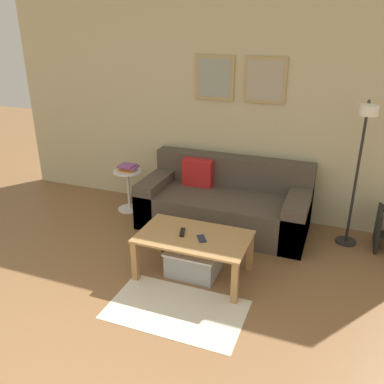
{
  "coord_description": "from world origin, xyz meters",
  "views": [
    {
      "loc": [
        1.41,
        -0.95,
        2.21
      ],
      "look_at": [
        0.23,
        2.09,
        0.85
      ],
      "focal_mm": 38.0,
      "sensor_mm": 36.0,
      "label": 1
    }
  ],
  "objects_px": {
    "side_table": "(128,186)",
    "remote_control": "(182,232)",
    "couch": "(224,204)",
    "floor_lamp": "(360,158)",
    "cell_phone": "(202,239)",
    "book_stack": "(128,167)",
    "storage_bin": "(194,261)",
    "coffee_table": "(194,242)"
  },
  "relations": [
    {
      "from": "couch",
      "to": "storage_bin",
      "type": "height_order",
      "value": "couch"
    },
    {
      "from": "side_table",
      "to": "book_stack",
      "type": "height_order",
      "value": "book_stack"
    },
    {
      "from": "cell_phone",
      "to": "couch",
      "type": "bearing_deg",
      "value": 63.98
    },
    {
      "from": "couch",
      "to": "storage_bin",
      "type": "xyz_separation_m",
      "value": [
        0.02,
        -1.05,
        -0.15
      ]
    },
    {
      "from": "floor_lamp",
      "to": "side_table",
      "type": "height_order",
      "value": "floor_lamp"
    },
    {
      "from": "side_table",
      "to": "storage_bin",
      "type": "bearing_deg",
      "value": -39.07
    },
    {
      "from": "floor_lamp",
      "to": "remote_control",
      "type": "height_order",
      "value": "floor_lamp"
    },
    {
      "from": "floor_lamp",
      "to": "side_table",
      "type": "xyz_separation_m",
      "value": [
        -2.62,
        0.07,
        -0.7
      ]
    },
    {
      "from": "couch",
      "to": "side_table",
      "type": "relative_size",
      "value": 3.62
    },
    {
      "from": "couch",
      "to": "coffee_table",
      "type": "relative_size",
      "value": 1.86
    },
    {
      "from": "remote_control",
      "to": "side_table",
      "type": "bearing_deg",
      "value": 120.66
    },
    {
      "from": "book_stack",
      "to": "remote_control",
      "type": "height_order",
      "value": "book_stack"
    },
    {
      "from": "floor_lamp",
      "to": "cell_phone",
      "type": "xyz_separation_m",
      "value": [
        -1.24,
        -1.03,
        -0.6
      ]
    },
    {
      "from": "coffee_table",
      "to": "storage_bin",
      "type": "relative_size",
      "value": 2.1
    },
    {
      "from": "cell_phone",
      "to": "floor_lamp",
      "type": "bearing_deg",
      "value": 7.38
    },
    {
      "from": "remote_control",
      "to": "floor_lamp",
      "type": "bearing_deg",
      "value": 17.15
    },
    {
      "from": "coffee_table",
      "to": "storage_bin",
      "type": "xyz_separation_m",
      "value": [
        -0.01,
        0.03,
        -0.22
      ]
    },
    {
      "from": "side_table",
      "to": "couch",
      "type": "bearing_deg",
      "value": 0.73
    },
    {
      "from": "floor_lamp",
      "to": "remote_control",
      "type": "bearing_deg",
      "value": -145.62
    },
    {
      "from": "coffee_table",
      "to": "storage_bin",
      "type": "distance_m",
      "value": 0.22
    },
    {
      "from": "couch",
      "to": "book_stack",
      "type": "relative_size",
      "value": 7.46
    },
    {
      "from": "couch",
      "to": "remote_control",
      "type": "relative_size",
      "value": 12.65
    },
    {
      "from": "remote_control",
      "to": "coffee_table",
      "type": "bearing_deg",
      "value": -21.2
    },
    {
      "from": "floor_lamp",
      "to": "side_table",
      "type": "relative_size",
      "value": 2.95
    },
    {
      "from": "remote_control",
      "to": "storage_bin",
      "type": "bearing_deg",
      "value": -4.83
    },
    {
      "from": "floor_lamp",
      "to": "book_stack",
      "type": "height_order",
      "value": "floor_lamp"
    },
    {
      "from": "couch",
      "to": "remote_control",
      "type": "xyz_separation_m",
      "value": [
        -0.08,
        -1.08,
        0.15
      ]
    },
    {
      "from": "storage_bin",
      "to": "remote_control",
      "type": "relative_size",
      "value": 3.25
    },
    {
      "from": "coffee_table",
      "to": "book_stack",
      "type": "height_order",
      "value": "book_stack"
    },
    {
      "from": "book_stack",
      "to": "remote_control",
      "type": "relative_size",
      "value": 1.69
    },
    {
      "from": "couch",
      "to": "cell_phone",
      "type": "xyz_separation_m",
      "value": [
        0.12,
        -1.11,
        0.15
      ]
    },
    {
      "from": "remote_control",
      "to": "cell_phone",
      "type": "xyz_separation_m",
      "value": [
        0.2,
        -0.04,
        -0.01
      ]
    },
    {
      "from": "book_stack",
      "to": "side_table",
      "type": "bearing_deg",
      "value": -92.36
    },
    {
      "from": "couch",
      "to": "storage_bin",
      "type": "relative_size",
      "value": 3.89
    },
    {
      "from": "floor_lamp",
      "to": "remote_control",
      "type": "distance_m",
      "value": 1.85
    },
    {
      "from": "coffee_table",
      "to": "floor_lamp",
      "type": "xyz_separation_m",
      "value": [
        1.33,
        1.0,
        0.67
      ]
    },
    {
      "from": "book_stack",
      "to": "cell_phone",
      "type": "bearing_deg",
      "value": -38.91
    },
    {
      "from": "side_table",
      "to": "remote_control",
      "type": "xyz_separation_m",
      "value": [
        1.17,
        -1.06,
        0.11
      ]
    },
    {
      "from": "side_table",
      "to": "cell_phone",
      "type": "relative_size",
      "value": 3.75
    },
    {
      "from": "storage_bin",
      "to": "cell_phone",
      "type": "height_order",
      "value": "cell_phone"
    },
    {
      "from": "storage_bin",
      "to": "floor_lamp",
      "type": "distance_m",
      "value": 1.88
    },
    {
      "from": "couch",
      "to": "cell_phone",
      "type": "relative_size",
      "value": 13.55
    }
  ]
}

